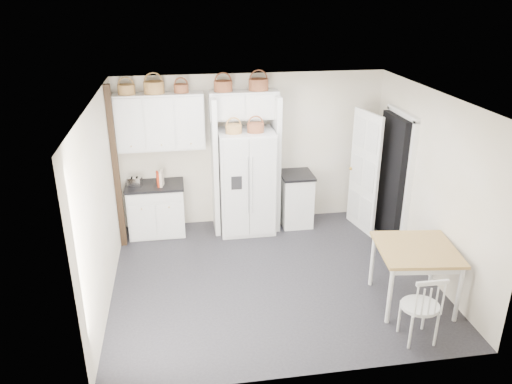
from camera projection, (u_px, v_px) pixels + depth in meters
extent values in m
plane|color=black|center=(272.00, 277.00, 7.22)|extent=(4.50, 4.50, 0.00)
plane|color=white|center=(275.00, 98.00, 6.23)|extent=(4.50, 4.50, 0.00)
plane|color=beige|center=(252.00, 150.00, 8.55)|extent=(4.50, 0.00, 4.50)
plane|color=beige|center=(101.00, 205.00, 6.40)|extent=(0.00, 4.00, 4.00)
plane|color=beige|center=(430.00, 185.00, 7.05)|extent=(0.00, 4.00, 4.00)
cube|color=silver|center=(246.00, 182.00, 8.33)|extent=(0.90, 0.73, 1.75)
cube|color=silver|center=(157.00, 210.00, 8.37)|extent=(0.91, 0.57, 0.84)
cube|color=silver|center=(296.00, 200.00, 8.71)|extent=(0.51, 0.61, 0.89)
cube|color=#A98434|center=(413.00, 275.00, 6.50)|extent=(1.09, 1.09, 0.81)
cube|color=silver|center=(420.00, 306.00, 5.79)|extent=(0.45, 0.41, 0.92)
cube|color=black|center=(155.00, 186.00, 8.20)|extent=(0.95, 0.61, 0.04)
cube|color=black|center=(297.00, 175.00, 8.53)|extent=(0.55, 0.65, 0.04)
cube|color=silver|center=(135.00, 182.00, 8.08)|extent=(0.25, 0.19, 0.16)
cube|color=#B3290E|center=(158.00, 179.00, 8.08)|extent=(0.06, 0.16, 0.24)
cube|color=beige|center=(162.00, 178.00, 8.09)|extent=(0.07, 0.18, 0.26)
cylinder|color=brown|center=(126.00, 89.00, 7.68)|extent=(0.26, 0.26, 0.15)
cylinder|color=brown|center=(154.00, 88.00, 7.73)|extent=(0.31, 0.31, 0.18)
cylinder|color=#5B301D|center=(181.00, 88.00, 7.80)|extent=(0.23, 0.23, 0.13)
cylinder|color=#5B301D|center=(223.00, 86.00, 7.89)|extent=(0.30, 0.30, 0.17)
cylinder|color=#5B301D|center=(258.00, 85.00, 7.97)|extent=(0.32, 0.32, 0.18)
cylinder|color=brown|center=(234.00, 129.00, 7.85)|extent=(0.26, 0.26, 0.14)
cylinder|color=#5B301D|center=(256.00, 128.00, 7.90)|extent=(0.27, 0.27, 0.14)
cube|color=silver|center=(160.00, 122.00, 7.95)|extent=(1.40, 0.34, 0.90)
cube|color=silver|center=(244.00, 105.00, 8.06)|extent=(1.12, 0.34, 0.45)
cube|color=silver|center=(215.00, 166.00, 8.24)|extent=(0.08, 0.60, 2.30)
cube|color=silver|center=(275.00, 163.00, 8.38)|extent=(0.08, 0.60, 2.30)
cube|color=black|center=(116.00, 169.00, 7.64)|extent=(0.09, 0.09, 2.60)
cube|color=black|center=(393.00, 178.00, 8.05)|extent=(0.18, 0.85, 2.05)
cube|color=white|center=(364.00, 172.00, 8.31)|extent=(0.21, 0.79, 2.05)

